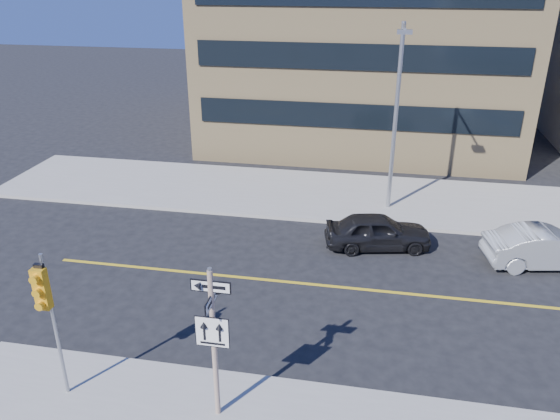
% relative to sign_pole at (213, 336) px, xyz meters
% --- Properties ---
extents(ground, '(120.00, 120.00, 0.00)m').
position_rel_sign_pole_xyz_m(ground, '(0.00, 2.51, -2.44)').
color(ground, black).
rests_on(ground, ground).
extents(sign_pole, '(0.92, 0.92, 4.06)m').
position_rel_sign_pole_xyz_m(sign_pole, '(0.00, 0.00, 0.00)').
color(sign_pole, beige).
rests_on(sign_pole, near_sidewalk).
extents(traffic_signal, '(0.32, 0.45, 4.00)m').
position_rel_sign_pole_xyz_m(traffic_signal, '(-4.00, -0.15, 0.59)').
color(traffic_signal, gray).
rests_on(traffic_signal, near_sidewalk).
extents(parked_car_a, '(2.43, 4.32, 1.39)m').
position_rel_sign_pole_xyz_m(parked_car_a, '(3.60, 9.74, -1.74)').
color(parked_car_a, black).
rests_on(parked_car_a, ground).
extents(parked_car_b, '(2.35, 4.61, 1.45)m').
position_rel_sign_pole_xyz_m(parked_car_b, '(9.69, 9.43, -1.71)').
color(parked_car_b, gray).
rests_on(parked_car_b, ground).
extents(streetlight_a, '(0.55, 2.25, 8.00)m').
position_rel_sign_pole_xyz_m(streetlight_a, '(4.00, 13.27, 2.32)').
color(streetlight_a, gray).
rests_on(streetlight_a, far_sidewalk).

